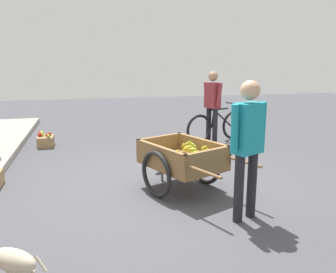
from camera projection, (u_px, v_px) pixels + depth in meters
The scene contains 7 objects.
ground_plane at pixel (159, 185), 5.17m from camera, with size 24.00×24.00×0.00m, color #47474C.
fruit_cart at pixel (182, 160), 4.88m from camera, with size 1.82×1.36×0.71m.
vendor_person at pixel (248, 139), 3.88m from camera, with size 0.32×0.50×1.60m.
bicycle at pixel (217, 126), 7.82m from camera, with size 0.68×1.59×0.85m.
cyclist_person at pixel (212, 101), 7.61m from camera, with size 0.49×0.30×1.56m.
dog at pixel (9, 259), 2.77m from camera, with size 0.44×0.56×0.40m.
apple_crate at pixel (46, 140), 7.44m from camera, with size 0.44×0.32×0.32m.
Camera 1 is at (-4.79, 1.00, 1.82)m, focal length 37.57 mm.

